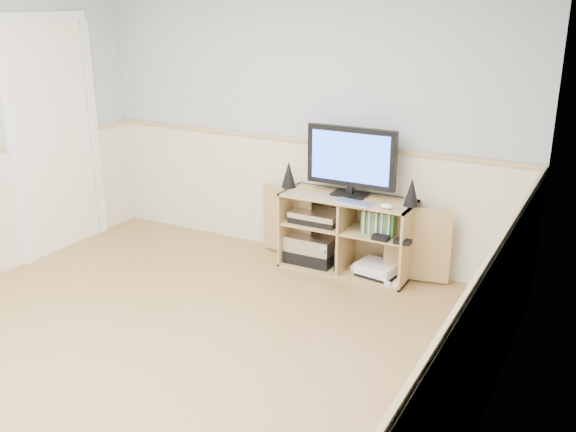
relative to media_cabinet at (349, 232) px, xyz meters
The scene contains 11 objects.
room 2.21m from the media_cabinet, 106.85° to the right, with size 4.04×4.54×2.54m.
media_cabinet is the anchor object (origin of this frame).
monitor 0.63m from the media_cabinet, 90.00° to the right, with size 0.76×0.18×0.57m.
speaker_left 0.71m from the media_cabinet, behind, with size 0.12×0.12×0.23m, color black.
speaker_right 0.68m from the media_cabinet, ahead, with size 0.12×0.12×0.22m, color black.
keyboard 0.39m from the media_cabinet, 59.68° to the right, with size 0.32×0.13×0.01m, color silver.
mouse 0.55m from the media_cabinet, 26.31° to the right, with size 0.10×0.06×0.04m, color white.
av_components 0.32m from the media_cabinet, behind, with size 0.51×0.31×0.47m.
game_consoles 0.39m from the media_cabinet, 12.67° to the right, with size 0.46×0.30×0.11m.
game_cases 0.34m from the media_cabinet, 13.54° to the right, with size 0.27×0.14×0.19m, color #3F8C3F.
wall_outlet 0.57m from the media_cabinet, 19.32° to the left, with size 0.12×0.03×0.12m, color white.
Camera 1 is at (2.47, -2.62, 2.19)m, focal length 40.00 mm.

